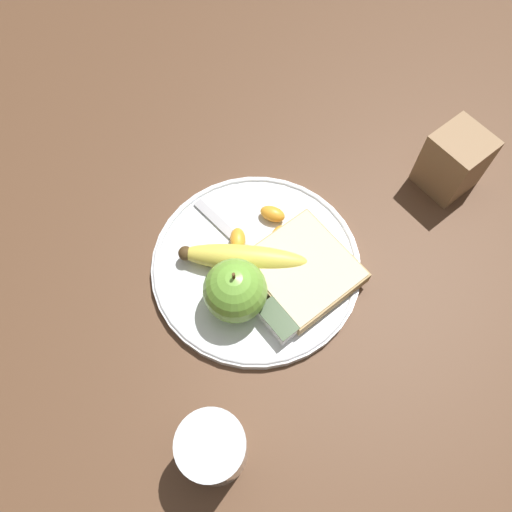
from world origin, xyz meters
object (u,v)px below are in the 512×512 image
at_px(banana, 244,258).
at_px(fork, 257,258).
at_px(jam_packet, 282,317).
at_px(apple, 235,291).
at_px(juice_glass, 213,449).
at_px(condiment_caddy, 454,161).
at_px(bread_slice, 303,269).
at_px(plate, 256,265).

height_order(banana, fork, banana).
relative_size(fork, jam_packet, 3.88).
height_order(apple, banana, apple).
bearing_deg(fork, apple, -66.51).
bearing_deg(juice_glass, jam_packet, -65.32).
relative_size(fork, condiment_caddy, 2.21).
relative_size(apple, banana, 0.60).
height_order(apple, bread_slice, apple).
distance_m(banana, fork, 0.02).
height_order(bread_slice, fork, bread_slice).
xyz_separation_m(banana, bread_slice, (-0.05, -0.05, -0.01)).
bearing_deg(jam_packet, juice_glass, 114.68).
xyz_separation_m(juice_glass, jam_packet, (0.07, -0.15, -0.02)).
xyz_separation_m(plate, juice_glass, (-0.14, 0.17, 0.03)).
bearing_deg(apple, bread_slice, -103.05).
xyz_separation_m(jam_packet, condiment_caddy, (0.02, -0.30, 0.02)).
bearing_deg(condiment_caddy, apple, 84.56).
height_order(plate, fork, fork).
distance_m(juice_glass, banana, 0.22).
relative_size(bread_slice, condiment_caddy, 1.35).
distance_m(apple, banana, 0.06).
bearing_deg(jam_packet, condiment_caddy, -86.36).
relative_size(plate, juice_glass, 2.94).
height_order(apple, jam_packet, apple).
bearing_deg(condiment_caddy, banana, 77.35).
relative_size(plate, condiment_caddy, 2.98).
bearing_deg(banana, bread_slice, -138.45).
xyz_separation_m(apple, condiment_caddy, (-0.03, -0.33, -0.01)).
bearing_deg(bread_slice, plate, 38.15).
height_order(plate, condiment_caddy, condiment_caddy).
height_order(juice_glass, fork, juice_glass).
xyz_separation_m(banana, fork, (-0.00, -0.02, -0.01)).
relative_size(plate, banana, 1.89).
relative_size(banana, fork, 0.71).
xyz_separation_m(apple, jam_packet, (-0.05, -0.03, -0.03)).
xyz_separation_m(plate, bread_slice, (-0.05, -0.04, 0.02)).
distance_m(banana, bread_slice, 0.07).
distance_m(bread_slice, fork, 0.06).
relative_size(juice_glass, bread_slice, 0.75).
bearing_deg(plate, apple, 116.96).
relative_size(juice_glass, apple, 1.07).
height_order(plate, juice_glass, juice_glass).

